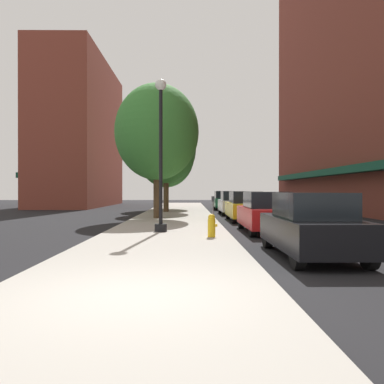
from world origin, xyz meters
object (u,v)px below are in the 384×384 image
at_px(tree_mid, 166,155).
at_px(car_red, 266,213).
at_px(tree_near, 157,132).
at_px(fire_hydrant, 212,225).
at_px(lamppost, 161,152).
at_px(tree_far, 166,149).
at_px(car_yellow, 245,207).
at_px(parking_meter_near, 213,206).
at_px(car_green, 224,200).
at_px(car_black, 311,226).
at_px(car_white, 233,203).

distance_m(tree_mid, car_red, 19.40).
bearing_deg(tree_near, fire_hydrant, -74.10).
distance_m(lamppost, tree_far, 14.11).
relative_size(fire_hydrant, car_yellow, 0.18).
height_order(tree_near, car_yellow, tree_near).
bearing_deg(parking_meter_near, tree_far, 105.87).
bearing_deg(lamppost, parking_meter_near, 59.74).
height_order(lamppost, car_green, lamppost).
distance_m(parking_meter_near, car_black, 9.21).
bearing_deg(car_white, car_red, -92.19).
xyz_separation_m(fire_hydrant, tree_near, (-2.63, 9.23, 4.57)).
height_order(lamppost, parking_meter_near, lamppost).
bearing_deg(fire_hydrant, tree_near, 105.90).
bearing_deg(car_green, tree_mid, -172.79).
height_order(parking_meter_near, tree_far, tree_far).
relative_size(lamppost, parking_meter_near, 4.50).
bearing_deg(fire_hydrant, car_green, 83.76).
bearing_deg(car_green, tree_far, -130.75).
relative_size(tree_far, car_black, 1.69).
bearing_deg(car_black, tree_near, 113.36).
bearing_deg(tree_mid, tree_far, -86.75).
xyz_separation_m(car_red, car_yellow, (0.00, 5.88, 0.00)).
bearing_deg(tree_mid, car_white, -51.53).
bearing_deg(parking_meter_near, tree_near, 129.96).
xyz_separation_m(fire_hydrant, parking_meter_near, (0.40, 5.62, 0.43)).
distance_m(parking_meter_near, car_green, 15.96).
bearing_deg(tree_near, car_red, -53.60).
xyz_separation_m(parking_meter_near, car_yellow, (1.95, 2.74, -0.14)).
relative_size(lamppost, tree_far, 0.81).
height_order(tree_far, car_green, tree_far).
height_order(car_red, car_white, same).
bearing_deg(fire_hydrant, car_black, -55.22).
distance_m(parking_meter_near, car_yellow, 3.37).
xyz_separation_m(tree_far, car_green, (4.83, 5.71, -3.99)).
bearing_deg(car_yellow, tree_far, 124.35).
height_order(lamppost, fire_hydrant, lamppost).
relative_size(tree_mid, car_white, 1.76).
distance_m(car_yellow, car_green, 13.09).
xyz_separation_m(tree_far, car_yellow, (4.83, -7.38, -3.99)).
distance_m(parking_meter_near, car_red, 3.70).
xyz_separation_m(car_white, car_green, (0.00, 7.13, 0.00)).
xyz_separation_m(parking_meter_near, car_white, (1.95, 8.71, -0.14)).
bearing_deg(fire_hydrant, tree_far, 98.96).
distance_m(tree_near, tree_mid, 11.53).
distance_m(tree_mid, car_white, 9.14).
bearing_deg(car_green, parking_meter_near, -97.56).
relative_size(car_black, car_green, 1.00).
distance_m(lamppost, car_white, 13.48).
height_order(parking_meter_near, car_yellow, car_yellow).
xyz_separation_m(parking_meter_near, tree_near, (-3.03, 3.61, 4.14)).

